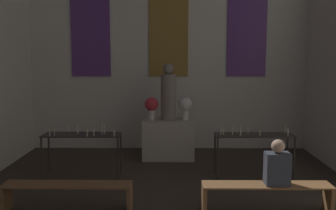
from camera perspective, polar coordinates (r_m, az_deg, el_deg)
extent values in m
cube|color=silver|center=(9.43, 0.09, 10.72)|extent=(7.11, 0.12, 5.75)
cube|color=#60337F|center=(9.61, -11.82, 13.95)|extent=(0.96, 0.03, 3.22)
cube|color=olive|center=(9.40, 0.09, 14.25)|extent=(0.96, 0.03, 3.22)
cube|color=#60337F|center=(9.58, 12.02, 13.96)|extent=(0.96, 0.03, 3.22)
cube|color=#BCB29E|center=(8.63, 0.04, -5.21)|extent=(1.17, 0.68, 0.90)
cylinder|color=gray|center=(8.47, 0.04, 1.19)|extent=(0.35, 0.35, 1.04)
sphere|color=gray|center=(8.43, 0.04, 5.52)|extent=(0.24, 0.24, 0.24)
cylinder|color=beige|center=(8.54, -2.51, -1.44)|extent=(0.16, 0.16, 0.25)
sphere|color=#DB3342|center=(8.50, -2.52, 0.12)|extent=(0.31, 0.31, 0.31)
cylinder|color=beige|center=(8.53, 2.60, -1.45)|extent=(0.16, 0.16, 0.25)
sphere|color=silver|center=(8.50, 2.61, 0.12)|extent=(0.31, 0.31, 0.31)
cube|color=#332D28|center=(7.45, -12.99, -4.42)|extent=(1.51, 0.48, 0.02)
cylinder|color=#332D28|center=(7.56, -18.66, -7.77)|extent=(0.04, 0.04, 0.83)
cylinder|color=#332D28|center=(7.22, -7.62, -8.15)|extent=(0.04, 0.04, 0.83)
cylinder|color=#332D28|center=(7.94, -17.67, -6.98)|extent=(0.04, 0.04, 0.83)
cylinder|color=#332D28|center=(7.62, -7.18, -7.29)|extent=(0.04, 0.04, 0.83)
cylinder|color=silver|center=(7.70, -14.91, -3.44)|extent=(0.02, 0.02, 0.15)
sphere|color=#F9CC4C|center=(7.68, -14.93, -2.80)|extent=(0.02, 0.02, 0.02)
cylinder|color=silver|center=(7.37, -9.66, -3.73)|extent=(0.02, 0.02, 0.17)
sphere|color=#F9CC4C|center=(7.35, -9.68, -3.00)|extent=(0.02, 0.02, 0.02)
cylinder|color=silver|center=(7.24, -11.23, -4.09)|extent=(0.02, 0.02, 0.14)
sphere|color=#F9CC4C|center=(7.23, -11.25, -3.47)|extent=(0.02, 0.02, 0.02)
cylinder|color=silver|center=(7.48, -13.58, -3.63)|extent=(0.02, 0.02, 0.17)
sphere|color=#F9CC4C|center=(7.47, -13.61, -2.88)|extent=(0.02, 0.02, 0.02)
cylinder|color=silver|center=(7.50, -10.07, -3.54)|extent=(0.02, 0.02, 0.17)
sphere|color=#F9CC4C|center=(7.48, -10.09, -2.83)|extent=(0.02, 0.02, 0.02)
cylinder|color=silver|center=(7.33, -10.07, -4.02)|extent=(0.02, 0.02, 0.11)
sphere|color=#F9CC4C|center=(7.32, -10.08, -3.50)|extent=(0.02, 0.02, 0.02)
cylinder|color=silver|center=(7.20, -12.23, -4.11)|extent=(0.02, 0.02, 0.15)
sphere|color=#F9CC4C|center=(7.19, -12.24, -3.42)|extent=(0.02, 0.02, 0.02)
cylinder|color=silver|center=(7.15, -8.21, -4.30)|extent=(0.02, 0.02, 0.10)
sphere|color=#F9CC4C|center=(7.14, -8.22, -3.80)|extent=(0.02, 0.02, 0.02)
cylinder|color=silver|center=(7.41, -17.58, -4.07)|extent=(0.02, 0.02, 0.13)
sphere|color=#F9CC4C|center=(7.39, -17.60, -3.48)|extent=(0.02, 0.02, 0.02)
cylinder|color=silver|center=(7.46, -16.92, -3.94)|extent=(0.02, 0.02, 0.14)
sphere|color=#F9CC4C|center=(7.44, -16.94, -3.34)|extent=(0.02, 0.02, 0.02)
cube|color=#332D28|center=(7.43, 12.97, -4.47)|extent=(1.51, 0.48, 0.02)
cylinder|color=#332D28|center=(7.20, 7.54, -8.18)|extent=(0.04, 0.04, 0.83)
cylinder|color=#332D28|center=(7.52, 18.67, -7.85)|extent=(0.04, 0.04, 0.83)
cylinder|color=#332D28|center=(7.61, 7.15, -7.32)|extent=(0.04, 0.04, 0.83)
cylinder|color=#332D28|center=(7.90, 17.72, -7.05)|extent=(0.04, 0.04, 0.83)
cylinder|color=silver|center=(7.45, 10.40, -3.68)|extent=(0.02, 0.02, 0.15)
sphere|color=#F9CC4C|center=(7.44, 10.41, -3.01)|extent=(0.02, 0.02, 0.02)
cylinder|color=silver|center=(7.29, 8.07, -4.05)|extent=(0.02, 0.02, 0.11)
sphere|color=#F9CC4C|center=(7.28, 8.08, -3.53)|extent=(0.02, 0.02, 0.02)
cylinder|color=silver|center=(7.69, 17.44, -3.51)|extent=(0.02, 0.02, 0.16)
sphere|color=#F9CC4C|center=(7.67, 17.47, -2.82)|extent=(0.02, 0.02, 0.02)
cylinder|color=silver|center=(7.30, 13.83, -4.23)|extent=(0.02, 0.02, 0.10)
sphere|color=#F9CC4C|center=(7.29, 13.84, -3.76)|extent=(0.02, 0.02, 0.02)
cylinder|color=silver|center=(7.31, 9.83, -3.92)|extent=(0.02, 0.02, 0.14)
sphere|color=#F9CC4C|center=(7.29, 9.84, -3.28)|extent=(0.02, 0.02, 0.02)
cylinder|color=silver|center=(7.50, 12.14, -3.76)|extent=(0.02, 0.02, 0.12)
sphere|color=#F9CC4C|center=(7.49, 12.15, -3.21)|extent=(0.02, 0.02, 0.02)
cylinder|color=silver|center=(7.23, 10.98, -4.16)|extent=(0.02, 0.02, 0.12)
sphere|color=#F9CC4C|center=(7.22, 10.99, -3.59)|extent=(0.02, 0.02, 0.02)
cylinder|color=silver|center=(7.46, 17.81, -4.00)|extent=(0.02, 0.02, 0.13)
sphere|color=#F9CC4C|center=(7.44, 17.84, -3.42)|extent=(0.02, 0.02, 0.02)
cylinder|color=silver|center=(7.29, 8.48, -4.06)|extent=(0.02, 0.02, 0.11)
sphere|color=#F9CC4C|center=(7.28, 8.49, -3.56)|extent=(0.02, 0.02, 0.02)
cylinder|color=silver|center=(7.33, 11.05, -3.80)|extent=(0.02, 0.02, 0.17)
sphere|color=#F9CC4C|center=(7.31, 11.06, -3.05)|extent=(0.02, 0.02, 0.02)
cube|color=brown|center=(5.98, -15.09, -11.61)|extent=(1.94, 0.36, 0.03)
cube|color=brown|center=(6.36, -23.43, -12.88)|extent=(0.06, 0.32, 0.41)
cube|color=brown|center=(5.88, -5.87, -13.98)|extent=(0.06, 0.32, 0.41)
cube|color=brown|center=(5.95, 14.81, -11.71)|extent=(1.94, 0.36, 0.03)
cube|color=brown|center=(5.87, 5.52, -14.02)|extent=(0.06, 0.32, 0.41)
cube|color=brown|center=(6.31, 23.27, -13.03)|extent=(0.06, 0.32, 0.41)
cube|color=#383D47|center=(5.91, 16.30, -9.29)|extent=(0.36, 0.24, 0.49)
sphere|color=tan|center=(5.82, 16.42, -6.04)|extent=(0.20, 0.20, 0.20)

